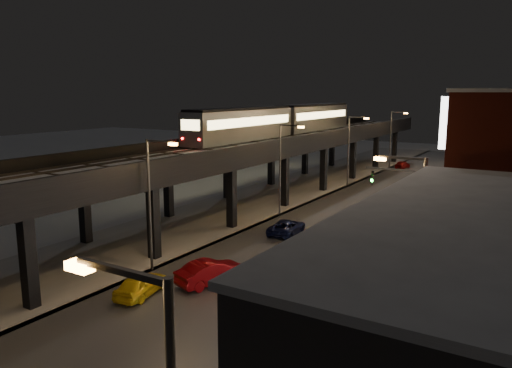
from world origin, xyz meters
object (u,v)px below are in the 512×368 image
Objects in this scene: subway_train at (282,120)px; car_onc_silver at (380,243)px; car_taxi at (141,285)px; car_onc_red at (471,177)px; car_near_white at (211,273)px; car_far_white at (402,165)px; car_mid_silver at (287,228)px; car_onc_white at (400,210)px; car_mid_dark at (393,192)px; sign_citgo at (466,154)px.

car_onc_silver is (19.80, -20.47, -7.79)m from subway_train.
car_onc_red is at bearing -112.10° from car_taxi.
car_near_white is 1.31× the size of car_far_white.
car_mid_silver is at bearing -60.18° from subway_train.
car_onc_white reaches higher than car_far_white.
car_mid_dark is 1.15× the size of car_onc_silver.
car_mid_silver is at bearing -126.97° from car_onc_white.
car_near_white is at bearing -134.28° from car_taxi.
car_onc_silver is (8.24, -0.30, 0.02)m from car_mid_silver.
car_taxi is 1.01× the size of car_onc_silver.
car_mid_dark is 0.39× the size of sign_citgo.
car_mid_dark is at bearing -1.08° from subway_train.
car_taxi is at bearing 79.35° from car_mid_silver.
car_onc_white is (5.22, 23.68, -0.10)m from car_near_white.
car_onc_white is 24.49m from car_onc_red.
subway_train reaches higher than car_far_white.
car_near_white reaches higher than car_onc_silver.
car_onc_silver is at bearing -101.81° from car_near_white.
car_mid_silver is 1.28× the size of car_far_white.
car_far_white is 12.97m from car_onc_red.
car_onc_white reaches higher than car_onc_red.
car_near_white is 1.02× the size of car_mid_dark.
car_taxi is (10.30, -36.18, -7.76)m from subway_train.
car_near_white is at bearing -131.31° from car_onc_silver.
car_taxi is 0.86× the size of car_near_white.
car_mid_silver is 1.00× the size of car_mid_dark.
sign_citgo is (12.15, -31.04, 8.46)m from car_mid_dark.
car_onc_silver is 36.00m from car_onc_red.
sign_citgo is at bearing 113.45° from car_far_white.
car_taxi reaches higher than car_mid_dark.
car_mid_dark is 1.28× the size of car_far_white.
car_mid_dark is at bearing 92.87° from car_onc_silver.
sign_citgo reaches higher than car_onc_red.
car_mid_dark is 9.08m from car_onc_white.
car_taxi is 4.43m from car_near_white.
car_onc_red is (2.80, 24.33, -0.01)m from car_onc_white.
car_onc_silver is (10.14, -42.68, 0.05)m from car_far_white.
car_mid_dark is (14.85, -0.28, -7.78)m from subway_train.
car_onc_silver is at bearing 123.58° from sign_citgo.
sign_citgo is (14.25, 1.17, 8.35)m from car_near_white.
car_near_white is at bearing -88.06° from car_onc_red.
car_far_white is at bearing 66.48° from subway_train.
car_near_white is 13.93m from car_onc_silver.
car_near_white reaches higher than car_mid_silver.
car_taxi is at bearing -90.02° from car_onc_red.
car_mid_silver is 0.39× the size of sign_citgo.
subway_train is at bearing 123.13° from car_onc_silver.
car_mid_dark is 23.07m from car_far_white.
car_mid_silver is 42.41m from car_far_white.
sign_citgo is (7.20, -10.84, 8.47)m from car_onc_silver.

